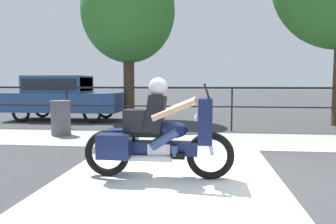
{
  "coord_description": "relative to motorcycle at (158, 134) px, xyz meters",
  "views": [
    {
      "loc": [
        -0.78,
        -4.78,
        1.45
      ],
      "look_at": [
        -1.49,
        1.43,
        0.88
      ],
      "focal_mm": 35.0,
      "sensor_mm": 36.0,
      "label": 1
    }
  ],
  "objects": [
    {
      "name": "tree_behind_car",
      "position": [
        -2.17,
        7.33,
        3.38
      ],
      "size": [
        3.46,
        3.46,
        5.99
      ],
      "color": "#473323",
      "rests_on": "ground"
    },
    {
      "name": "crosswalk_band",
      "position": [
        0.17,
        -0.26,
        -0.67
      ],
      "size": [
        3.35,
        6.0,
        0.01
      ],
      "primitive_type": "cube",
      "color": "silver",
      "rests_on": "ground"
    },
    {
      "name": "fence_railing",
      "position": [
        1.49,
        4.97,
        0.36
      ],
      "size": [
        36.0,
        0.05,
        1.31
      ],
      "color": "black",
      "rests_on": "ground"
    },
    {
      "name": "parked_car",
      "position": [
        -4.7,
        7.08,
        0.28
      ],
      "size": [
        4.32,
        1.71,
        1.69
      ],
      "rotation": [
        0.0,
        0.0,
        -0.07
      ],
      "color": "#284C84",
      "rests_on": "ground"
    },
    {
      "name": "motorcycle",
      "position": [
        0.0,
        0.0,
        0.0
      ],
      "size": [
        2.3,
        0.76,
        1.52
      ],
      "rotation": [
        0.0,
        0.0,
        -0.06
      ],
      "color": "black",
      "rests_on": "ground"
    },
    {
      "name": "sidewalk_band",
      "position": [
        1.49,
        3.34,
        -0.67
      ],
      "size": [
        44.0,
        2.4,
        0.01
      ],
      "primitive_type": "cube",
      "color": "#99968E",
      "rests_on": "ground"
    },
    {
      "name": "trash_bin",
      "position": [
        -3.19,
        3.6,
        -0.19
      ],
      "size": [
        0.54,
        0.54,
        0.96
      ],
      "color": "#515156",
      "rests_on": "ground"
    },
    {
      "name": "ground_plane",
      "position": [
        1.49,
        -0.06,
        -0.67
      ],
      "size": [
        120.0,
        120.0,
        0.0
      ],
      "primitive_type": "plane",
      "color": "#38383A"
    }
  ]
}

